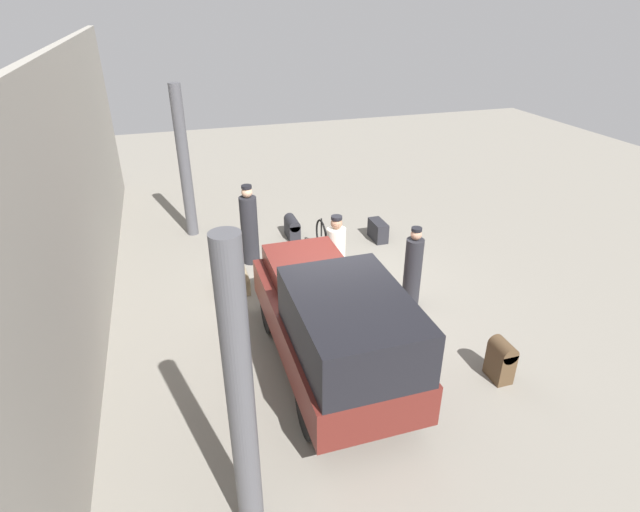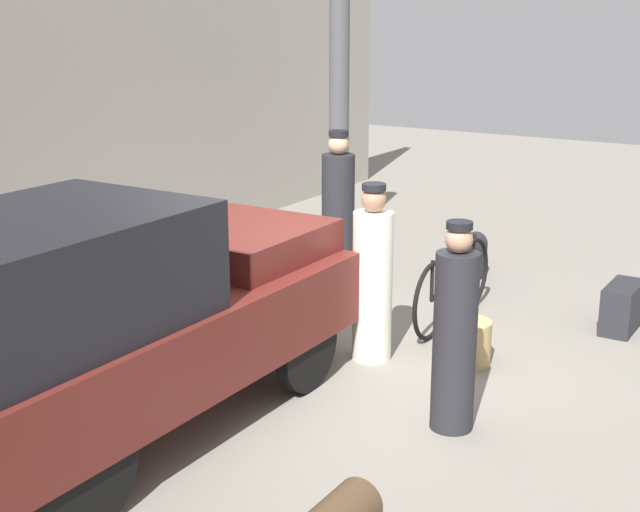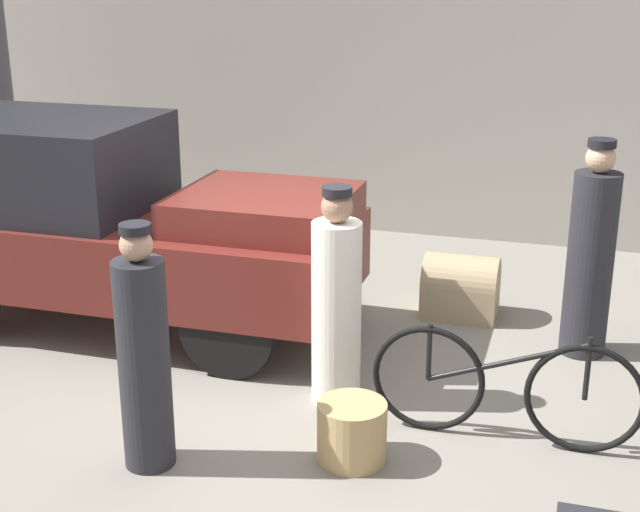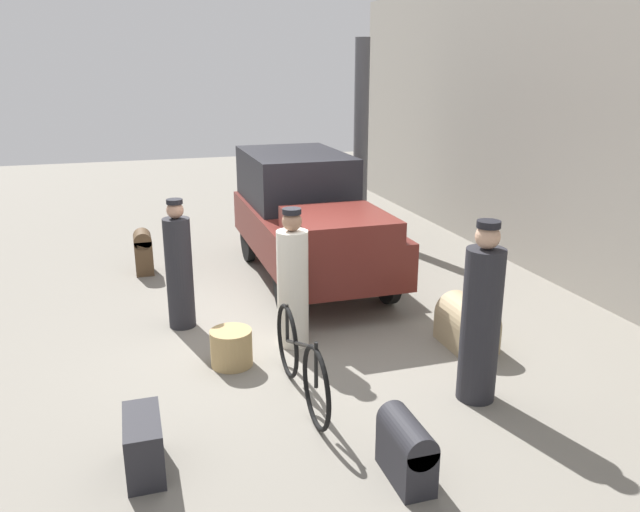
{
  "view_description": "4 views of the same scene",
  "coord_description": "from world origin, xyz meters",
  "px_view_note": "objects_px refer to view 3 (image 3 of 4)",
  "views": [
    {
      "loc": [
        -7.53,
        2.61,
        5.17
      ],
      "look_at": [
        0.2,
        0.2,
        0.95
      ],
      "focal_mm": 28.0,
      "sensor_mm": 36.0,
      "label": 1
    },
    {
      "loc": [
        -6.16,
        -3.75,
        3.04
      ],
      "look_at": [
        0.2,
        0.2,
        0.95
      ],
      "focal_mm": 50.0,
      "sensor_mm": 36.0,
      "label": 2
    },
    {
      "loc": [
        2.01,
        -5.82,
        3.07
      ],
      "look_at": [
        0.2,
        0.2,
        0.95
      ],
      "focal_mm": 50.0,
      "sensor_mm": 36.0,
      "label": 3
    },
    {
      "loc": [
        6.82,
        -1.85,
        3.08
      ],
      "look_at": [
        0.2,
        0.2,
        0.95
      ],
      "focal_mm": 35.0,
      "sensor_mm": 36.0,
      "label": 4
    }
  ],
  "objects_px": {
    "truck": "(101,217)",
    "wicker_basket": "(352,432)",
    "bicycle": "(505,387)",
    "porter_lifting_near_truck": "(336,306)",
    "porter_standing_middle": "(590,258)",
    "conductor_in_dark_uniform": "(144,358)",
    "trunk_barrel_dark": "(461,288)"
  },
  "relations": [
    {
      "from": "truck",
      "to": "porter_lifting_near_truck",
      "type": "relative_size",
      "value": 2.45
    },
    {
      "from": "porter_lifting_near_truck",
      "to": "trunk_barrel_dark",
      "type": "bearing_deg",
      "value": 71.4
    },
    {
      "from": "wicker_basket",
      "to": "porter_lifting_near_truck",
      "type": "height_order",
      "value": "porter_lifting_near_truck"
    },
    {
      "from": "porter_standing_middle",
      "to": "trunk_barrel_dark",
      "type": "bearing_deg",
      "value": 154.44
    },
    {
      "from": "porter_standing_middle",
      "to": "conductor_in_dark_uniform",
      "type": "height_order",
      "value": "porter_standing_middle"
    },
    {
      "from": "truck",
      "to": "wicker_basket",
      "type": "xyz_separation_m",
      "value": [
        2.64,
        -1.6,
        -0.77
      ]
    },
    {
      "from": "porter_standing_middle",
      "to": "bicycle",
      "type": "bearing_deg",
      "value": -106.69
    },
    {
      "from": "wicker_basket",
      "to": "porter_standing_middle",
      "type": "relative_size",
      "value": 0.25
    },
    {
      "from": "bicycle",
      "to": "trunk_barrel_dark",
      "type": "relative_size",
      "value": 2.7
    },
    {
      "from": "porter_standing_middle",
      "to": "porter_lifting_near_truck",
      "type": "distance_m",
      "value": 2.18
    },
    {
      "from": "wicker_basket",
      "to": "conductor_in_dark_uniform",
      "type": "relative_size",
      "value": 0.28
    },
    {
      "from": "wicker_basket",
      "to": "trunk_barrel_dark",
      "type": "relative_size",
      "value": 0.68
    },
    {
      "from": "truck",
      "to": "porter_lifting_near_truck",
      "type": "height_order",
      "value": "truck"
    },
    {
      "from": "bicycle",
      "to": "conductor_in_dark_uniform",
      "type": "bearing_deg",
      "value": -156.42
    },
    {
      "from": "wicker_basket",
      "to": "conductor_in_dark_uniform",
      "type": "bearing_deg",
      "value": -161.66
    },
    {
      "from": "truck",
      "to": "wicker_basket",
      "type": "distance_m",
      "value": 3.18
    },
    {
      "from": "truck",
      "to": "porter_standing_middle",
      "type": "bearing_deg",
      "value": 7.57
    },
    {
      "from": "truck",
      "to": "porter_standing_middle",
      "type": "distance_m",
      "value": 4.06
    },
    {
      "from": "bicycle",
      "to": "trunk_barrel_dark",
      "type": "xyz_separation_m",
      "value": [
        -0.59,
        2.12,
        -0.14
      ]
    },
    {
      "from": "conductor_in_dark_uniform",
      "to": "porter_standing_middle",
      "type": "bearing_deg",
      "value": 44.29
    },
    {
      "from": "trunk_barrel_dark",
      "to": "porter_lifting_near_truck",
      "type": "bearing_deg",
      "value": -108.6
    },
    {
      "from": "bicycle",
      "to": "porter_lifting_near_truck",
      "type": "bearing_deg",
      "value": 168.42
    },
    {
      "from": "porter_lifting_near_truck",
      "to": "trunk_barrel_dark",
      "type": "xyz_separation_m",
      "value": [
        0.63,
        1.87,
        -0.48
      ]
    },
    {
      "from": "wicker_basket",
      "to": "porter_standing_middle",
      "type": "height_order",
      "value": "porter_standing_middle"
    },
    {
      "from": "trunk_barrel_dark",
      "to": "bicycle",
      "type": "bearing_deg",
      "value": -74.55
    },
    {
      "from": "wicker_basket",
      "to": "porter_standing_middle",
      "type": "xyz_separation_m",
      "value": [
        1.38,
        2.13,
        0.61
      ]
    },
    {
      "from": "porter_lifting_near_truck",
      "to": "porter_standing_middle",
      "type": "bearing_deg",
      "value": 38.69
    },
    {
      "from": "porter_lifting_near_truck",
      "to": "trunk_barrel_dark",
      "type": "height_order",
      "value": "porter_lifting_near_truck"
    },
    {
      "from": "truck",
      "to": "porter_standing_middle",
      "type": "height_order",
      "value": "truck"
    },
    {
      "from": "conductor_in_dark_uniform",
      "to": "trunk_barrel_dark",
      "type": "distance_m",
      "value": 3.44
    },
    {
      "from": "porter_lifting_near_truck",
      "to": "conductor_in_dark_uniform",
      "type": "bearing_deg",
      "value": -127.43
    },
    {
      "from": "porter_standing_middle",
      "to": "trunk_barrel_dark",
      "type": "relative_size",
      "value": 2.68
    }
  ]
}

